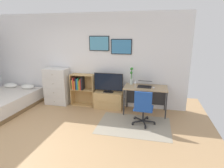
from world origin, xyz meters
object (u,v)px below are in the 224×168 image
(television, at_px, (108,83))
(laptop, at_px, (145,84))
(computer_mouse, at_px, (154,88))
(dresser, at_px, (57,86))
(bed, at_px, (3,102))
(bamboo_vase, at_px, (131,76))
(desk, at_px, (146,91))
(bookshelf, at_px, (81,87))
(office_chair, at_px, (143,107))
(tv_stand, at_px, (109,100))
(wine_glass, at_px, (135,82))

(television, distance_m, laptop, 1.03)
(computer_mouse, bearing_deg, dresser, 176.05)
(bed, relative_size, bamboo_vase, 4.19)
(desk, bearing_deg, bookshelf, 177.22)
(television, bearing_deg, laptop, -2.56)
(television, bearing_deg, desk, -1.09)
(office_chair, relative_size, computer_mouse, 8.27)
(bed, xyz_separation_m, dresser, (1.31, 0.78, 0.33))
(television, bearing_deg, bamboo_vase, 8.96)
(office_chair, bearing_deg, dresser, 164.57)
(laptop, height_order, bamboo_vase, bamboo_vase)
(tv_stand, bearing_deg, laptop, -3.80)
(dresser, bearing_deg, computer_mouse, -3.95)
(dresser, xyz_separation_m, bookshelf, (0.76, 0.07, 0.01))
(bed, xyz_separation_m, television, (2.94, 0.78, 0.54))
(bamboo_vase, bearing_deg, television, -171.04)
(tv_stand, height_order, wine_glass, wine_glass)
(bed, distance_m, computer_mouse, 4.28)
(laptop, bearing_deg, wine_glass, -148.37)
(bookshelf, height_order, wine_glass, bookshelf)
(tv_stand, height_order, office_chair, office_chair)
(desk, distance_m, bamboo_vase, 0.56)
(desk, relative_size, laptop, 2.76)
(dresser, height_order, laptop, dresser)
(bamboo_vase, height_order, wine_glass, bamboo_vase)
(tv_stand, distance_m, television, 0.52)
(dresser, distance_m, laptop, 2.67)
(desk, distance_m, computer_mouse, 0.31)
(bed, relative_size, computer_mouse, 19.27)
(office_chair, bearing_deg, bookshelf, 156.61)
(bed, relative_size, television, 2.40)
(bookshelf, xyz_separation_m, laptop, (1.90, -0.12, 0.24))
(tv_stand, relative_size, computer_mouse, 7.88)
(dresser, height_order, television, dresser)
(bed, distance_m, dresser, 1.56)
(computer_mouse, bearing_deg, bamboo_vase, 154.90)
(desk, distance_m, laptop, 0.20)
(computer_mouse, xyz_separation_m, bamboo_vase, (-0.63, 0.29, 0.21))
(television, xyz_separation_m, wine_glass, (0.78, -0.18, 0.11))
(television, bearing_deg, bed, -165.19)
(tv_stand, xyz_separation_m, bamboo_vase, (0.64, 0.08, 0.72))
(bed, height_order, tv_stand, bed)
(dresser, bearing_deg, office_chair, -17.79)
(dresser, xyz_separation_m, wine_glass, (2.41, -0.19, 0.32))
(tv_stand, distance_m, bamboo_vase, 0.97)
(desk, xyz_separation_m, computer_mouse, (0.21, -0.17, 0.15))
(desk, distance_m, office_chair, 0.85)
(bed, xyz_separation_m, tv_stand, (2.94, 0.80, 0.02))
(office_chair, bearing_deg, tv_stand, 142.64)
(television, height_order, laptop, television)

